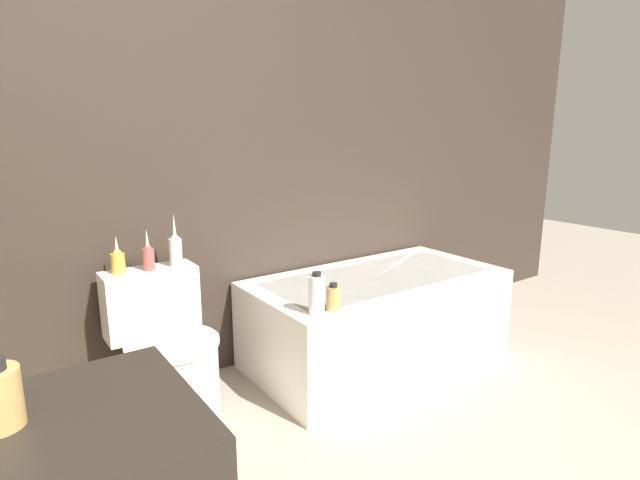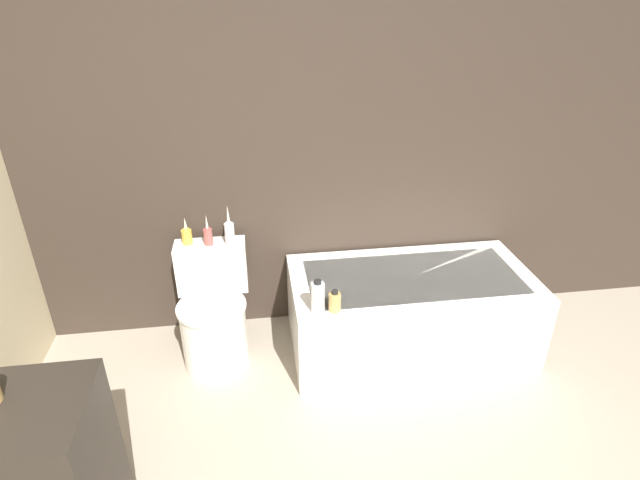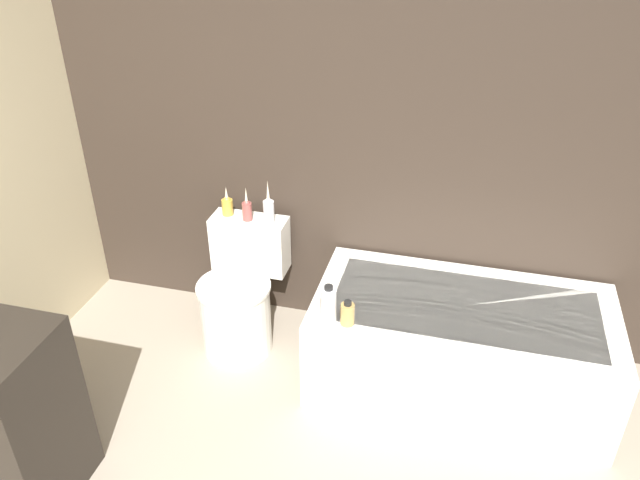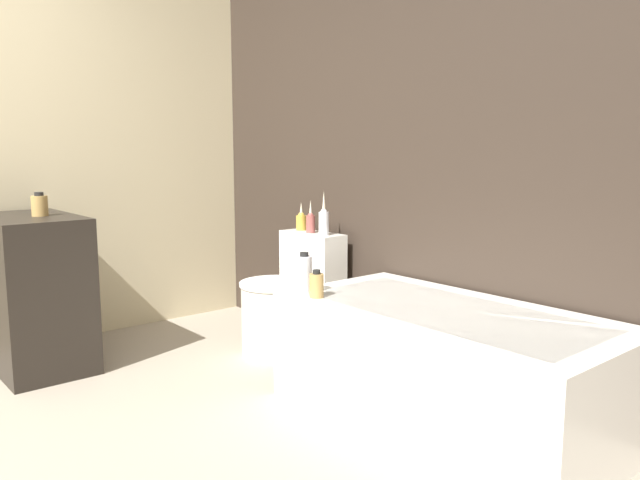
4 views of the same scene
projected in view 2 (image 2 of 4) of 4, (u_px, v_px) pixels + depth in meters
name	position (u px, v px, depth m)	size (l,w,h in m)	color
wall_back_tiled	(274.00, 139.00, 3.03)	(6.40, 0.06, 2.60)	#332821
bathtub	(409.00, 310.00, 3.23)	(1.52, 0.78, 0.52)	white
toilet	(214.00, 316.00, 3.09)	(0.44, 0.58, 0.71)	white
vase_gold	(187.00, 235.00, 3.07)	(0.06, 0.06, 0.18)	gold
vase_silver	(208.00, 235.00, 3.05)	(0.06, 0.06, 0.20)	#994C47
vase_bronze	(229.00, 231.00, 3.05)	(0.06, 0.06, 0.26)	silver
shampoo_bottle_tall	(318.00, 297.00, 2.73)	(0.08, 0.08, 0.20)	silver
shampoo_bottle_short	(335.00, 302.00, 2.76)	(0.07, 0.07, 0.13)	tan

